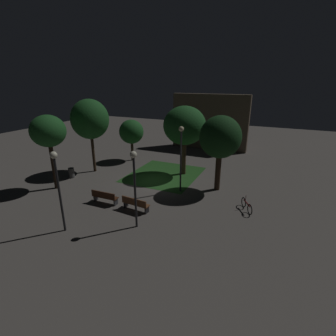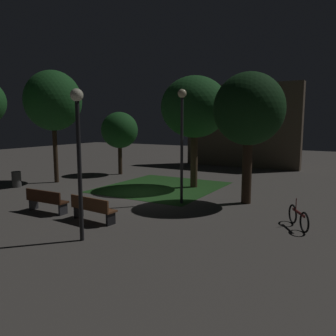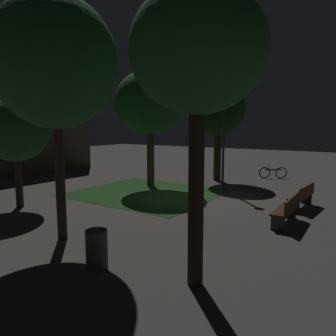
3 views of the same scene
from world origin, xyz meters
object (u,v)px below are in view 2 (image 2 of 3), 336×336
object	(u,v)px
tree_lawn_side	(120,130)
bicycle	(298,218)
tree_back_right	(249,110)
trash_bin	(17,179)
tree_right_canopy	(53,101)
tree_tall_center	(195,108)
lamp_post_plaza_west	(78,138)
bench_corner	(46,200)
lamp_post_near_wall	(182,127)
bench_by_lamp	(92,208)

from	to	relation	value
tree_lawn_side	bicycle	bearing A→B (deg)	-26.59
tree_back_right	trash_bin	xyz separation A→B (m)	(-11.60, -2.65, -3.50)
tree_right_canopy	tree_tall_center	bearing A→B (deg)	19.56
tree_right_canopy	tree_lawn_side	size ratio (longest dim) A/B	1.53
tree_lawn_side	bicycle	xyz separation A→B (m)	(12.05, -6.03, -2.54)
tree_tall_center	trash_bin	bearing A→B (deg)	-149.99
tree_back_right	tree_lawn_side	world-z (taller)	tree_back_right
tree_right_canopy	tree_tall_center	size ratio (longest dim) A/B	1.08
trash_bin	tree_lawn_side	bearing A→B (deg)	72.09
tree_tall_center	lamp_post_plaza_west	bearing A→B (deg)	-85.87
bench_corner	tree_back_right	xyz separation A→B (m)	(6.17, 5.27, 3.44)
tree_right_canopy	tree_back_right	size ratio (longest dim) A/B	1.15
bench_corner	lamp_post_near_wall	xyz separation A→B (m)	(3.80, 3.87, 2.74)
tree_lawn_side	bicycle	size ratio (longest dim) A/B	2.86
bench_corner	bicycle	size ratio (longest dim) A/B	1.27
bicycle	tree_lawn_side	bearing A→B (deg)	153.41
bench_by_lamp	bicycle	world-z (taller)	bicycle
tree_back_right	trash_bin	size ratio (longest dim) A/B	6.54
bench_corner	lamp_post_near_wall	size ratio (longest dim) A/B	0.38
bench_by_lamp	tree_tall_center	bearing A→B (deg)	87.06
tree_right_canopy	trash_bin	xyz separation A→B (m)	(-0.71, -2.06, -4.17)
tree_lawn_side	lamp_post_plaza_west	distance (m)	12.43
tree_tall_center	tree_back_right	bearing A→B (deg)	-30.83
bench_corner	lamp_post_plaza_west	size ratio (longest dim) A/B	0.42
tree_lawn_side	lamp_post_near_wall	world-z (taller)	lamp_post_near_wall
tree_lawn_side	tree_right_canopy	bearing A→B (deg)	-107.41
bench_by_lamp	lamp_post_plaza_west	distance (m)	3.10
trash_bin	tree_back_right	bearing A→B (deg)	12.86
tree_lawn_side	tree_tall_center	bearing A→B (deg)	-14.19
tree_right_canopy	tree_tall_center	xyz separation A→B (m)	(7.45, 2.65, -0.42)
tree_back_right	tree_tall_center	distance (m)	4.03
tree_back_right	tree_tall_center	xyz separation A→B (m)	(-3.45, 2.06, 0.25)
trash_bin	bicycle	bearing A→B (deg)	0.93
tree_back_right	tree_tall_center	size ratio (longest dim) A/B	0.95
tree_back_right	lamp_post_near_wall	world-z (taller)	tree_back_right
lamp_post_near_wall	bicycle	world-z (taller)	lamp_post_near_wall
tree_back_right	bench_by_lamp	bearing A→B (deg)	-125.97
lamp_post_plaza_west	tree_tall_center	bearing A→B (deg)	94.13
bench_corner	tree_back_right	world-z (taller)	tree_back_right
bench_by_lamp	tree_lawn_side	world-z (taller)	tree_lawn_side
bench_corner	lamp_post_near_wall	world-z (taller)	lamp_post_near_wall
tree_right_canopy	tree_lawn_side	bearing A→B (deg)	72.59
bench_by_lamp	bench_corner	bearing A→B (deg)	-179.99
tree_tall_center	bicycle	xyz separation A→B (m)	(5.92, -4.48, -3.83)
lamp_post_plaza_west	lamp_post_near_wall	world-z (taller)	lamp_post_near_wall
bench_by_lamp	trash_bin	bearing A→B (deg)	161.36
bench_corner	tree_tall_center	distance (m)	8.65
tree_back_right	lamp_post_near_wall	bearing A→B (deg)	-149.30
lamp_post_plaza_west	lamp_post_near_wall	bearing A→B (deg)	85.33
bench_corner	lamp_post_plaza_west	world-z (taller)	lamp_post_plaza_west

